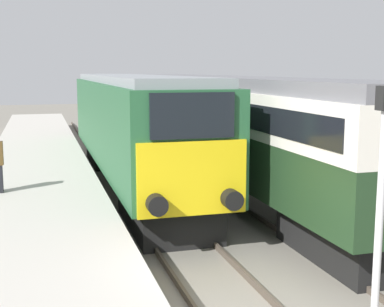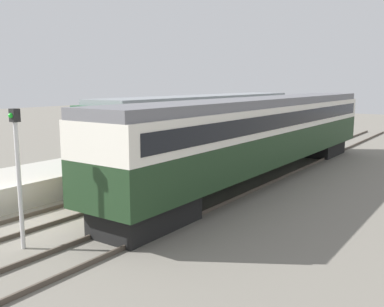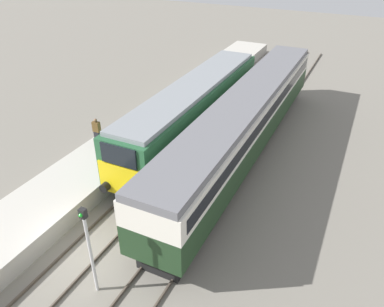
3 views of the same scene
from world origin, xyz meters
name	(u,v)px [view 3 (image 3 of 3)]	position (x,y,z in m)	size (l,w,h in m)	color
ground_plane	(84,253)	(0.00, 0.00, 0.00)	(120.00, 120.00, 0.00)	slate
platform_left	(126,144)	(-3.30, 8.00, 0.48)	(3.50, 50.00, 0.96)	#B7B2A8
rails_near_track	(146,189)	(0.00, 5.00, 0.07)	(1.51, 60.00, 0.14)	#4C4238
rails_far_track	(205,207)	(3.40, 5.00, 0.07)	(1.50, 60.00, 0.14)	#4C4238
locomotive	(193,111)	(0.00, 10.80, 2.25)	(2.70, 15.94, 4.00)	black
passenger_carriage	(246,119)	(3.40, 10.80, 2.42)	(2.75, 21.79, 3.95)	black
person_on_platform	(97,131)	(-4.36, 6.76, 1.73)	(0.44, 0.26, 1.57)	black
signal_post	(89,245)	(1.70, -1.27, 2.35)	(0.24, 0.28, 3.96)	silver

